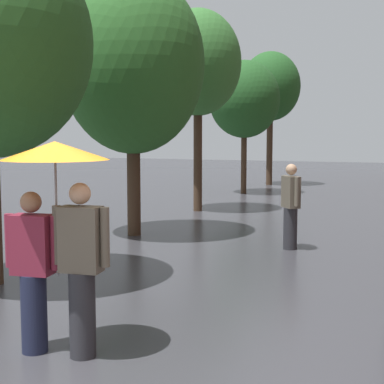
{
  "coord_description": "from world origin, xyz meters",
  "views": [
    {
      "loc": [
        2.76,
        -4.29,
        2.21
      ],
      "look_at": [
        -0.19,
        3.43,
        1.35
      ],
      "focal_mm": 53.86,
      "sensor_mm": 36.0,
      "label": 1
    }
  ],
  "objects_px": {
    "pedestrian_walking_midground": "(291,206)",
    "street_tree_2": "(198,63)",
    "street_tree_1": "(133,64)",
    "street_tree_4": "(270,87)",
    "couple_under_umbrella": "(56,219)",
    "street_tree_3": "(244,100)"
  },
  "relations": [
    {
      "from": "street_tree_1",
      "to": "pedestrian_walking_midground",
      "type": "bearing_deg",
      "value": -5.07
    },
    {
      "from": "street_tree_3",
      "to": "pedestrian_walking_midground",
      "type": "bearing_deg",
      "value": -69.16
    },
    {
      "from": "street_tree_4",
      "to": "pedestrian_walking_midground",
      "type": "height_order",
      "value": "street_tree_4"
    },
    {
      "from": "pedestrian_walking_midground",
      "to": "street_tree_2",
      "type": "bearing_deg",
      "value": 128.49
    },
    {
      "from": "street_tree_2",
      "to": "couple_under_umbrella",
      "type": "xyz_separation_m",
      "value": [
        2.38,
        -10.39,
        -2.73
      ]
    },
    {
      "from": "street_tree_2",
      "to": "street_tree_3",
      "type": "height_order",
      "value": "street_tree_2"
    },
    {
      "from": "street_tree_2",
      "to": "pedestrian_walking_midground",
      "type": "xyz_separation_m",
      "value": [
        3.5,
        -4.4,
        -3.27
      ]
    },
    {
      "from": "street_tree_2",
      "to": "pedestrian_walking_midground",
      "type": "distance_m",
      "value": 6.51
    },
    {
      "from": "street_tree_1",
      "to": "street_tree_4",
      "type": "bearing_deg",
      "value": 90.25
    },
    {
      "from": "street_tree_1",
      "to": "pedestrian_walking_midground",
      "type": "height_order",
      "value": "street_tree_1"
    },
    {
      "from": "street_tree_1",
      "to": "street_tree_4",
      "type": "xyz_separation_m",
      "value": [
        -0.05,
        12.77,
        0.46
      ]
    },
    {
      "from": "street_tree_2",
      "to": "pedestrian_walking_midground",
      "type": "relative_size",
      "value": 3.45
    },
    {
      "from": "street_tree_1",
      "to": "street_tree_2",
      "type": "height_order",
      "value": "street_tree_2"
    },
    {
      "from": "street_tree_3",
      "to": "couple_under_umbrella",
      "type": "height_order",
      "value": "street_tree_3"
    },
    {
      "from": "pedestrian_walking_midground",
      "to": "street_tree_3",
      "type": "bearing_deg",
      "value": 110.84
    },
    {
      "from": "street_tree_1",
      "to": "pedestrian_walking_midground",
      "type": "relative_size",
      "value": 3.42
    },
    {
      "from": "couple_under_umbrella",
      "to": "pedestrian_walking_midground",
      "type": "relative_size",
      "value": 1.31
    },
    {
      "from": "street_tree_1",
      "to": "street_tree_2",
      "type": "relative_size",
      "value": 0.99
    },
    {
      "from": "street_tree_3",
      "to": "street_tree_4",
      "type": "xyz_separation_m",
      "value": [
        0.07,
        3.69,
        0.71
      ]
    },
    {
      "from": "street_tree_1",
      "to": "street_tree_2",
      "type": "xyz_separation_m",
      "value": [
        -0.05,
        4.1,
        0.47
      ]
    },
    {
      "from": "street_tree_2",
      "to": "pedestrian_walking_midground",
      "type": "bearing_deg",
      "value": -51.51
    },
    {
      "from": "street_tree_4",
      "to": "couple_under_umbrella",
      "type": "height_order",
      "value": "street_tree_4"
    }
  ]
}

